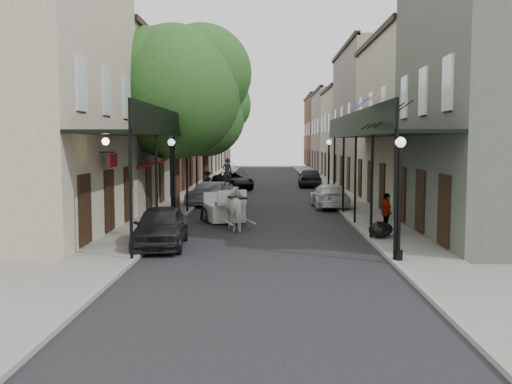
{
  "coord_description": "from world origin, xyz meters",
  "views": [
    {
      "loc": [
        0.16,
        -19.08,
        3.67
      ],
      "look_at": [
        -0.34,
        4.59,
        1.6
      ],
      "focal_mm": 40.0,
      "sensor_mm": 36.0,
      "label": 1
    }
  ],
  "objects_px": {
    "tree_far": "(210,113)",
    "pedestrian_sidewalk_right": "(387,212)",
    "car_left_mid": "(211,194)",
    "lamppost_right_near": "(399,196)",
    "lamppost_right_far": "(329,167)",
    "car_right_near": "(329,196)",
    "carriage": "(222,196)",
    "lamppost_left": "(172,179)",
    "horse": "(238,209)",
    "car_left_near": "(161,227)",
    "car_right_far": "(310,178)",
    "pedestrian_sidewalk_left": "(208,181)",
    "pedestrian_walking": "(225,198)",
    "tree_near": "(183,87)",
    "car_left_far": "(233,180)"
  },
  "relations": [
    {
      "from": "tree_far",
      "to": "pedestrian_walking",
      "type": "distance_m",
      "value": 15.78
    },
    {
      "from": "lamppost_right_near",
      "to": "lamppost_right_far",
      "type": "height_order",
      "value": "same"
    },
    {
      "from": "lamppost_right_near",
      "to": "car_right_far",
      "type": "bearing_deg",
      "value": 90.96
    },
    {
      "from": "tree_far",
      "to": "lamppost_right_near",
      "type": "distance_m",
      "value": 27.74
    },
    {
      "from": "tree_near",
      "to": "lamppost_right_far",
      "type": "relative_size",
      "value": 2.6
    },
    {
      "from": "carriage",
      "to": "pedestrian_sidewalk_left",
      "type": "bearing_deg",
      "value": 79.87
    },
    {
      "from": "tree_near",
      "to": "carriage",
      "type": "xyz_separation_m",
      "value": [
        2.21,
        -2.95,
        -5.33
      ]
    },
    {
      "from": "pedestrian_walking",
      "to": "pedestrian_sidewalk_left",
      "type": "relative_size",
      "value": 1.14
    },
    {
      "from": "pedestrian_sidewalk_right",
      "to": "car_left_near",
      "type": "bearing_deg",
      "value": 97.04
    },
    {
      "from": "pedestrian_sidewalk_right",
      "to": "car_left_near",
      "type": "xyz_separation_m",
      "value": [
        -8.48,
        -2.89,
        -0.16
      ]
    },
    {
      "from": "car_left_near",
      "to": "car_left_mid",
      "type": "height_order",
      "value": "car_left_near"
    },
    {
      "from": "lamppost_right_far",
      "to": "pedestrian_sidewalk_left",
      "type": "bearing_deg",
      "value": 155.73
    },
    {
      "from": "lamppost_right_far",
      "to": "car_right_near",
      "type": "height_order",
      "value": "lamppost_right_far"
    },
    {
      "from": "car_right_near",
      "to": "lamppost_right_near",
      "type": "bearing_deg",
      "value": 90.39
    },
    {
      "from": "pedestrian_walking",
      "to": "car_left_far",
      "type": "xyz_separation_m",
      "value": [
        -0.6,
        15.96,
        -0.17
      ]
    },
    {
      "from": "horse",
      "to": "car_left_near",
      "type": "bearing_deg",
      "value": 38.93
    },
    {
      "from": "horse",
      "to": "pedestrian_sidewalk_right",
      "type": "xyz_separation_m",
      "value": [
        5.97,
        -1.08,
        -0.0
      ]
    },
    {
      "from": "tree_near",
      "to": "carriage",
      "type": "bearing_deg",
      "value": -53.18
    },
    {
      "from": "car_left_mid",
      "to": "lamppost_right_far",
      "type": "bearing_deg",
      "value": 50.47
    },
    {
      "from": "tree_near",
      "to": "horse",
      "type": "xyz_separation_m",
      "value": [
        3.11,
        -5.59,
        -5.59
      ]
    },
    {
      "from": "tree_near",
      "to": "car_left_far",
      "type": "bearing_deg",
      "value": 83.98
    },
    {
      "from": "car_left_near",
      "to": "pedestrian_sidewalk_left",
      "type": "bearing_deg",
      "value": 87.88
    },
    {
      "from": "lamppost_right_far",
      "to": "pedestrian_walking",
      "type": "distance_m",
      "value": 10.63
    },
    {
      "from": "tree_near",
      "to": "horse",
      "type": "distance_m",
      "value": 8.5
    },
    {
      "from": "tree_near",
      "to": "pedestrian_sidewalk_left",
      "type": "height_order",
      "value": "tree_near"
    },
    {
      "from": "lamppost_right_far",
      "to": "car_left_near",
      "type": "distance_m",
      "value": 19.06
    },
    {
      "from": "car_left_mid",
      "to": "tree_far",
      "type": "bearing_deg",
      "value": 117.69
    },
    {
      "from": "pedestrian_sidewalk_right",
      "to": "car_right_far",
      "type": "relative_size",
      "value": 0.34
    },
    {
      "from": "carriage",
      "to": "lamppost_right_near",
      "type": "bearing_deg",
      "value": -75.38
    },
    {
      "from": "pedestrian_sidewalk_left",
      "to": "lamppost_left",
      "type": "bearing_deg",
      "value": 51.46
    },
    {
      "from": "tree_far",
      "to": "horse",
      "type": "xyz_separation_m",
      "value": [
        3.16,
        -19.59,
        -4.94
      ]
    },
    {
      "from": "car_left_mid",
      "to": "lamppost_right_near",
      "type": "bearing_deg",
      "value": -43.97
    },
    {
      "from": "lamppost_right_near",
      "to": "car_left_mid",
      "type": "height_order",
      "value": "lamppost_right_near"
    },
    {
      "from": "car_right_near",
      "to": "pedestrian_sidewalk_left",
      "type": "bearing_deg",
      "value": -50.65
    },
    {
      "from": "car_right_near",
      "to": "lamppost_right_far",
      "type": "bearing_deg",
      "value": -96.98
    },
    {
      "from": "lamppost_left",
      "to": "pedestrian_sidewalk_right",
      "type": "relative_size",
      "value": 2.41
    },
    {
      "from": "lamppost_right_near",
      "to": "pedestrian_walking",
      "type": "height_order",
      "value": "lamppost_right_near"
    },
    {
      "from": "pedestrian_sidewalk_right",
      "to": "car_left_mid",
      "type": "relative_size",
      "value": 0.38
    },
    {
      "from": "tree_far",
      "to": "pedestrian_sidewalk_right",
      "type": "xyz_separation_m",
      "value": [
        9.12,
        -20.67,
        -4.95
      ]
    },
    {
      "from": "car_left_near",
      "to": "car_right_near",
      "type": "distance_m",
      "value": 14.1
    },
    {
      "from": "car_left_mid",
      "to": "car_left_far",
      "type": "relative_size",
      "value": 0.82
    },
    {
      "from": "pedestrian_sidewalk_left",
      "to": "car_left_near",
      "type": "height_order",
      "value": "pedestrian_sidewalk_left"
    },
    {
      "from": "lamppost_right_near",
      "to": "pedestrian_sidewalk_left",
      "type": "relative_size",
      "value": 2.49
    },
    {
      "from": "car_right_near",
      "to": "car_right_far",
      "type": "height_order",
      "value": "car_right_far"
    },
    {
      "from": "lamppost_left",
      "to": "carriage",
      "type": "xyz_separation_m",
      "value": [
        2.11,
        1.22,
        -0.89
      ]
    },
    {
      "from": "lamppost_right_far",
      "to": "car_right_near",
      "type": "relative_size",
      "value": 0.8
    },
    {
      "from": "lamppost_left",
      "to": "pedestrian_sidewalk_right",
      "type": "bearing_deg",
      "value": -15.51
    },
    {
      "from": "pedestrian_sidewalk_right",
      "to": "car_right_near",
      "type": "height_order",
      "value": "pedestrian_sidewalk_right"
    },
    {
      "from": "lamppost_left",
      "to": "car_left_far",
      "type": "bearing_deg",
      "value": 85.56
    },
    {
      "from": "tree_near",
      "to": "horse",
      "type": "relative_size",
      "value": 4.55
    }
  ]
}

